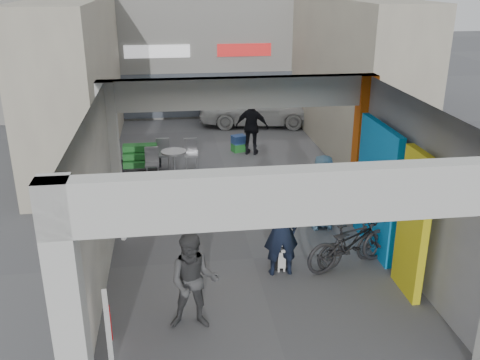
{
  "coord_description": "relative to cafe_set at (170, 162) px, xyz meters",
  "views": [
    {
      "loc": [
        -1.61,
        -9.92,
        5.68
      ],
      "look_at": [
        -0.15,
        1.0,
        1.42
      ],
      "focal_mm": 40.0,
      "sensor_mm": 36.0,
      "label": 1
    }
  ],
  "objects": [
    {
      "name": "ground",
      "position": [
        1.68,
        -5.53,
        -0.34
      ],
      "size": [
        90.0,
        90.0,
        0.0
      ],
      "primitive_type": "plane",
      "color": "#55555A",
      "rests_on": "ground"
    },
    {
      "name": "arcade_canopy",
      "position": [
        2.22,
        -6.35,
        1.96
      ],
      "size": [
        6.4,
        6.45,
        6.4
      ],
      "color": "beige",
      "rests_on": "ground"
    },
    {
      "name": "far_building",
      "position": [
        1.68,
        8.46,
        3.65
      ],
      "size": [
        18.0,
        4.08,
        8.0
      ],
      "color": "white",
      "rests_on": "ground"
    },
    {
      "name": "plaza_bldg_left",
      "position": [
        -2.82,
        1.97,
        2.16
      ],
      "size": [
        2.0,
        9.0,
        5.0
      ],
      "primitive_type": "cube",
      "color": "#B4AD95",
      "rests_on": "ground"
    },
    {
      "name": "plaza_bldg_right",
      "position": [
        6.18,
        1.97,
        2.16
      ],
      "size": [
        2.0,
        9.0,
        5.0
      ],
      "primitive_type": "cube",
      "color": "#B4AD95",
      "rests_on": "ground"
    },
    {
      "name": "bollard_left",
      "position": [
        0.21,
        -3.32,
        0.09
      ],
      "size": [
        0.09,
        0.09,
        0.86
      ],
      "primitive_type": "cylinder",
      "color": "gray",
      "rests_on": "ground"
    },
    {
      "name": "bollard_center",
      "position": [
        1.71,
        -3.31,
        0.11
      ],
      "size": [
        0.09,
        0.09,
        0.9
      ],
      "primitive_type": "cylinder",
      "color": "gray",
      "rests_on": "ground"
    },
    {
      "name": "bollard_right",
      "position": [
        3.35,
        -3.17,
        0.15
      ],
      "size": [
        0.09,
        0.09,
        0.97
      ],
      "primitive_type": "cylinder",
      "color": "gray",
      "rests_on": "ground"
    },
    {
      "name": "advert_board_near",
      "position": [
        -1.06,
        -8.2,
        0.17
      ],
      "size": [
        0.17,
        0.56,
        1.0
      ],
      "rotation": [
        0.0,
        0.0,
        0.16
      ],
      "color": "white",
      "rests_on": "ground"
    },
    {
      "name": "advert_board_far",
      "position": [
        -1.06,
        -4.04,
        0.17
      ],
      "size": [
        0.2,
        0.55,
        1.0
      ],
      "rotation": [
        0.0,
        0.0,
        -0.22
      ],
      "color": "white",
      "rests_on": "ground"
    },
    {
      "name": "cafe_set",
      "position": [
        0.0,
        0.0,
        0.0
      ],
      "size": [
        1.58,
        1.28,
        0.96
      ],
      "rotation": [
        0.0,
        0.0,
        -0.07
      ],
      "color": "#99989D",
      "rests_on": "ground"
    },
    {
      "name": "produce_stand",
      "position": [
        -0.89,
        0.26,
        -0.02
      ],
      "size": [
        1.24,
        0.67,
        0.81
      ],
      "rotation": [
        0.0,
        0.0,
        -0.13
      ],
      "color": "black",
      "rests_on": "ground"
    },
    {
      "name": "crate_stack",
      "position": [
        2.36,
        1.84,
        -0.06
      ],
      "size": [
        0.54,
        0.48,
        0.56
      ],
      "rotation": [
        0.0,
        0.0,
        0.33
      ],
      "color": "#195A22",
      "rests_on": "ground"
    },
    {
      "name": "border_collie",
      "position": [
        2.18,
        -6.01,
        -0.07
      ],
      "size": [
        0.25,
        0.49,
        0.68
      ],
      "rotation": [
        0.0,
        0.0,
        -0.06
      ],
      "color": "black",
      "rests_on": "ground"
    },
    {
      "name": "man_with_dog",
      "position": [
        2.13,
        -6.19,
        0.63
      ],
      "size": [
        0.72,
        0.48,
        1.94
      ],
      "primitive_type": "imported",
      "rotation": [
        0.0,
        0.0,
        3.17
      ],
      "color": "black",
      "rests_on": "ground"
    },
    {
      "name": "man_back_turned",
      "position": [
        0.33,
        -7.71,
        0.54
      ],
      "size": [
        0.91,
        0.75,
        1.76
      ],
      "primitive_type": "imported",
      "rotation": [
        0.0,
        0.0,
        -0.1
      ],
      "color": "#414244",
      "rests_on": "ground"
    },
    {
      "name": "man_elderly",
      "position": [
        3.54,
        -4.19,
        0.56
      ],
      "size": [
        0.88,
        0.58,
        1.79
      ],
      "primitive_type": "imported",
      "rotation": [
        0.0,
        0.0,
        0.01
      ],
      "color": "teal",
      "rests_on": "ground"
    },
    {
      "name": "man_crates",
      "position": [
        2.75,
        1.49,
        0.6
      ],
      "size": [
        1.2,
        0.84,
        1.89
      ],
      "primitive_type": "imported",
      "rotation": [
        0.0,
        0.0,
        2.76
      ],
      "color": "black",
      "rests_on": "ground"
    },
    {
      "name": "bicycle_front",
      "position": [
        3.6,
        -6.1,
        0.2
      ],
      "size": [
        2.18,
        1.34,
        1.08
      ],
      "primitive_type": "imported",
      "rotation": [
        0.0,
        0.0,
        1.9
      ],
      "color": "black",
      "rests_on": "ground"
    },
    {
      "name": "bicycle_rear",
      "position": [
        3.63,
        -6.06,
        0.15
      ],
      "size": [
        1.68,
        0.96,
        0.97
      ],
      "primitive_type": "imported",
      "rotation": [
        0.0,
        0.0,
        1.9
      ],
      "color": "black",
      "rests_on": "ground"
    },
    {
      "name": "white_van",
      "position": [
        3.48,
        5.15,
        0.42
      ],
      "size": [
        4.66,
        2.41,
        1.52
      ],
      "primitive_type": "imported",
      "rotation": [
        0.0,
        0.0,
        1.43
      ],
      "color": "silver",
      "rests_on": "ground"
    }
  ]
}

